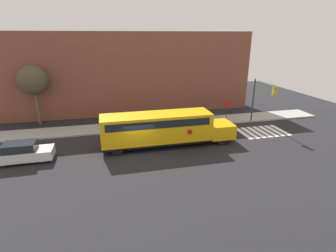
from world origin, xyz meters
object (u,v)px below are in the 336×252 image
(school_bus, at_px, (162,128))
(traffic_light, at_px, (260,96))
(parked_car, at_px, (23,152))
(stop_sign, at_px, (227,108))
(tree_near_sidewalk, at_px, (33,80))

(school_bus, bearing_deg, traffic_light, 15.27)
(parked_car, bearing_deg, traffic_light, 9.10)
(stop_sign, xyz_separation_m, tree_near_sidewalk, (-20.32, 4.34, 3.15))
(parked_car, height_order, tree_near_sidewalk, tree_near_sidewalk)
(school_bus, distance_m, stop_sign, 9.66)
(school_bus, distance_m, parked_car, 11.18)
(stop_sign, bearing_deg, school_bus, -150.56)
(stop_sign, bearing_deg, tree_near_sidewalk, 167.95)
(school_bus, height_order, traffic_light, traffic_light)
(stop_sign, relative_size, traffic_light, 0.52)
(parked_car, distance_m, tree_near_sidewalk, 10.45)
(stop_sign, bearing_deg, parked_car, -164.96)
(school_bus, bearing_deg, parked_car, -177.41)
(tree_near_sidewalk, bearing_deg, traffic_light, -14.48)
(parked_car, height_order, traffic_light, traffic_light)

